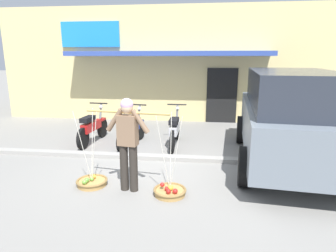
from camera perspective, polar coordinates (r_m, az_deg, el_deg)
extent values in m
plane|color=gray|center=(6.29, -3.20, -8.76)|extent=(90.00, 90.00, 0.00)
cube|color=gray|center=(6.91, -2.20, -6.21)|extent=(20.00, 0.24, 0.10)
cylinder|color=#2D2823|center=(5.33, -8.65, -8.11)|extent=(0.15, 0.15, 0.86)
cylinder|color=#2D2823|center=(5.26, -6.83, -8.33)|extent=(0.15, 0.15, 0.86)
cube|color=#84664C|center=(5.08, -8.00, -0.85)|extent=(0.36, 0.25, 0.54)
sphere|color=#E0B78E|center=(5.00, -8.15, 3.65)|extent=(0.21, 0.21, 0.21)
sphere|color=#D1A8CC|center=(4.99, -8.17, 4.22)|extent=(0.22, 0.22, 0.22)
cylinder|color=#84664C|center=(5.14, -10.53, 1.16)|extent=(0.35, 0.14, 0.43)
cylinder|color=#84664C|center=(4.95, -5.50, 0.87)|extent=(0.35, 0.14, 0.43)
cylinder|color=tan|center=(5.01, -8.12, 2.69)|extent=(1.52, 0.26, 0.04)
cylinder|color=#B2894C|center=(5.76, -14.80, -10.86)|extent=(0.54, 0.54, 0.09)
torus|color=olive|center=(5.74, -14.83, -10.40)|extent=(0.59, 0.59, 0.05)
sphere|color=#70AD42|center=(5.62, -16.19, -10.58)|extent=(0.09, 0.09, 0.09)
sphere|color=red|center=(5.74, -14.78, -10.02)|extent=(0.08, 0.08, 0.08)
sphere|color=#67A03D|center=(5.68, -15.79, -10.27)|extent=(0.10, 0.10, 0.10)
sphere|color=#75B445|center=(5.73, -14.84, -10.09)|extent=(0.08, 0.08, 0.08)
sphere|color=gold|center=(5.81, -14.52, -9.69)|extent=(0.09, 0.09, 0.09)
cylinder|color=silver|center=(5.62, -14.78, -3.59)|extent=(0.01, 0.26, 1.36)
cylinder|color=silver|center=(5.50, -16.54, -4.09)|extent=(0.23, 0.14, 1.36)
cylinder|color=silver|center=(5.42, -14.43, -4.21)|extent=(0.23, 0.14, 1.36)
cylinder|color=#B2894C|center=(5.22, 0.37, -13.01)|extent=(0.54, 0.54, 0.09)
torus|color=olive|center=(5.20, 0.37, -12.52)|extent=(0.59, 0.59, 0.05)
sphere|color=red|center=(5.16, -0.24, -12.31)|extent=(0.08, 0.08, 0.08)
sphere|color=yellow|center=(5.17, 0.48, -12.13)|extent=(0.10, 0.10, 0.10)
sphere|color=red|center=(5.06, 1.42, -12.78)|extent=(0.09, 0.09, 0.09)
sphere|color=#AE201B|center=(5.06, 0.09, -12.83)|extent=(0.09, 0.09, 0.09)
sphere|color=red|center=(5.19, -1.15, -11.54)|extent=(0.08, 0.08, 0.08)
cylinder|color=silver|center=(5.06, 0.54, -5.02)|extent=(0.01, 0.26, 1.36)
cylinder|color=silver|center=(4.90, -0.97, -5.66)|extent=(0.23, 0.14, 1.36)
cylinder|color=silver|center=(4.88, 1.57, -5.75)|extent=(0.23, 0.14, 1.36)
cylinder|color=black|center=(8.97, -12.85, -0.33)|extent=(0.12, 0.58, 0.58)
cylinder|color=black|center=(7.89, -16.49, -2.43)|extent=(0.12, 0.58, 0.58)
cube|color=red|center=(8.91, -12.94, 1.30)|extent=(0.16, 0.29, 0.06)
cube|color=red|center=(8.29, -14.94, -0.02)|extent=(0.27, 0.91, 0.24)
cube|color=black|center=(8.08, -15.60, 1.35)|extent=(0.26, 0.58, 0.12)
cylinder|color=slate|center=(8.80, -13.25, 1.98)|extent=(0.08, 0.30, 0.76)
cylinder|color=black|center=(8.66, -13.60, 4.41)|extent=(0.54, 0.08, 0.04)
sphere|color=silver|center=(8.82, -13.12, 3.68)|extent=(0.11, 0.11, 0.11)
cylinder|color=black|center=(8.52, -5.53, -0.77)|extent=(0.17, 0.59, 0.58)
cylinder|color=black|center=(7.43, -9.02, -3.02)|extent=(0.17, 0.59, 0.58)
cube|color=navy|center=(8.47, -5.57, 0.95)|extent=(0.18, 0.30, 0.06)
cube|color=navy|center=(7.83, -7.49, -0.45)|extent=(0.34, 0.92, 0.24)
cube|color=black|center=(7.61, -8.08, 0.99)|extent=(0.31, 0.59, 0.12)
cylinder|color=slate|center=(8.35, -5.84, 1.67)|extent=(0.11, 0.30, 0.76)
cylinder|color=black|center=(8.20, -6.12, 4.22)|extent=(0.54, 0.12, 0.04)
sphere|color=silver|center=(8.37, -5.68, 3.45)|extent=(0.11, 0.11, 0.11)
cylinder|color=black|center=(8.52, 1.85, -0.73)|extent=(0.09, 0.58, 0.58)
cylinder|color=black|center=(7.33, 0.86, -3.08)|extent=(0.09, 0.58, 0.58)
cube|color=silver|center=(8.46, 1.86, 0.99)|extent=(0.14, 0.28, 0.06)
cube|color=silver|center=(7.77, 1.32, -0.44)|extent=(0.21, 0.90, 0.24)
cube|color=black|center=(7.54, 1.18, 1.00)|extent=(0.23, 0.56, 0.12)
cylinder|color=slate|center=(8.33, 1.80, 1.71)|extent=(0.06, 0.30, 0.76)
cylinder|color=black|center=(8.18, 1.76, 4.27)|extent=(0.54, 0.04, 0.04)
sphere|color=silver|center=(8.36, 1.87, 3.50)|extent=(0.11, 0.11, 0.11)
cube|color=slate|center=(7.00, 22.69, -0.10)|extent=(2.36, 4.87, 0.96)
cube|color=#282D38|center=(6.72, 23.57, 6.76)|extent=(2.07, 3.82, 0.76)
cube|color=black|center=(9.37, 20.17, 2.20)|extent=(1.62, 0.26, 0.44)
cylinder|color=black|center=(8.42, 14.39, -0.68)|extent=(0.33, 0.78, 0.76)
cylinder|color=black|center=(8.70, 26.98, -1.29)|extent=(0.33, 0.78, 0.76)
cylinder|color=black|center=(5.63, 15.11, -7.76)|extent=(0.33, 0.78, 0.76)
cube|color=silver|center=(9.37, 20.11, 1.07)|extent=(0.44, 0.06, 0.12)
cube|color=#DBC684|center=(13.28, 1.50, 12.25)|extent=(13.00, 5.00, 4.20)
cube|color=#334CA3|center=(10.30, -0.11, 14.14)|extent=(7.15, 1.00, 0.16)
cube|color=#1E84D1|center=(11.49, -15.15, 17.12)|extent=(2.20, 0.08, 0.90)
cube|color=black|center=(10.81, 10.57, 5.92)|extent=(1.10, 0.06, 2.00)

